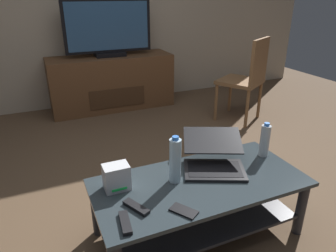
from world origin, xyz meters
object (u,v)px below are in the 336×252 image
dining_chair (248,76)px  water_bottle_near (265,140)px  router_box (116,177)px  tv_remote (136,207)px  soundbar_remote (125,223)px  cell_phone (184,211)px  media_cabinet (112,82)px  laptop (214,158)px  television (108,29)px  coffee_table (199,198)px  water_bottle_far (175,160)px

dining_chair → water_bottle_near: size_ratio=4.01×
router_box → tv_remote: 0.23m
water_bottle_near → soundbar_remote: size_ratio=1.49×
dining_chair → cell_phone: size_ratio=6.81×
media_cabinet → laptop: bearing=-88.7°
television → tv_remote: bearing=-101.6°
tv_remote → soundbar_remote: 0.12m
tv_remote → soundbar_remote: bearing=-158.4°
laptop → cell_phone: size_ratio=3.72×
coffee_table → media_cabinet: size_ratio=0.82×
water_bottle_near → dining_chair: bearing=57.3°
coffee_table → dining_chair: dining_chair is taller
water_bottle_far → soundbar_remote: bearing=-146.9°
water_bottle_near → router_box: bearing=178.9°
media_cabinet → water_bottle_far: bearing=-95.6°
router_box → water_bottle_near: bearing=-1.1°
media_cabinet → cell_phone: media_cabinet is taller
media_cabinet → router_box: (-0.57, -2.38, 0.12)m
router_box → media_cabinet: bearing=76.6°
media_cabinet → water_bottle_far: 2.46m
cell_phone → soundbar_remote: bearing=141.3°
water_bottle_near → soundbar_remote: (-1.05, -0.28, -0.10)m
router_box → soundbar_remote: size_ratio=0.93×
dining_chair → soundbar_remote: dining_chair is taller
media_cabinet → router_box: bearing=-103.4°
laptop → cell_phone: (-0.37, -0.33, -0.06)m
media_cabinet → dining_chair: size_ratio=1.61×
media_cabinet → water_bottle_near: 2.45m
television → tv_remote: size_ratio=6.57×
water_bottle_near → tv_remote: 0.99m
dining_chair → laptop: bearing=-133.2°
television → water_bottle_near: (0.44, -2.38, -0.49)m
media_cabinet → television: (0.00, -0.02, 0.65)m
dining_chair → water_bottle_near: dining_chair is taller
soundbar_remote → laptop: bearing=31.5°
television → water_bottle_near: 2.47m
tv_remote → television: bearing=53.1°
coffee_table → dining_chair: size_ratio=1.31×
tv_remote → laptop: bearing=-5.6°
television → laptop: size_ratio=2.02×
cell_phone → dining_chair: bearing=12.5°
water_bottle_far → soundbar_remote: water_bottle_far is taller
television → dining_chair: size_ratio=1.10×
water_bottle_near → tv_remote: bearing=-168.6°
media_cabinet → router_box: size_ratio=10.33×
water_bottle_far → tv_remote: water_bottle_far is taller
media_cabinet → water_bottle_near: (0.44, -2.40, 0.16)m
media_cabinet → laptop: (0.05, -2.39, 0.11)m
cell_phone → soundbar_remote: (-0.30, 0.03, 0.01)m
coffee_table → router_box: size_ratio=8.44×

